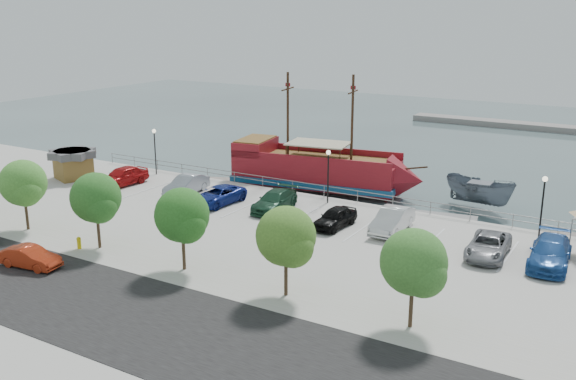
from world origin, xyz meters
The scene contains 30 objects.
ground centered at (0.00, 0.00, -1.00)m, with size 160.00×160.00×0.00m, color #374649.
land_slab centered at (0.00, -21.00, -0.60)m, with size 100.00×58.00×1.20m, color #AEABA2.
street centered at (0.00, -16.00, 0.01)m, with size 100.00×8.00×0.04m, color black.
sidewalk centered at (0.00, -10.00, 0.01)m, with size 100.00×4.00×0.05m, color #A6A196.
seawall_railing centered at (0.00, 7.80, 0.53)m, with size 50.00×0.06×1.00m.
far_shore centered at (10.00, 55.00, -0.60)m, with size 40.00×3.00×0.80m, color gray.
pirate_ship centered at (-2.99, 12.64, 0.84)m, with size 17.67×7.26×11.00m.
patrol_boat centered at (9.97, 14.31, 0.22)m, with size 2.37×6.29×2.43m, color slate.
dock_west centered at (-14.26, 9.20, -0.80)m, with size 7.10×2.03×0.41m, color gray.
dock_mid centered at (7.24, 9.20, -0.78)m, with size 7.66×2.19×0.44m, color gray.
dock_east centered at (16.52, 9.20, -0.79)m, with size 7.40×2.11×0.42m, color gray.
shed centered at (-23.45, 1.56, 1.40)m, with size 4.12×4.12×2.62m.
street_sedan centered at (-9.13, -14.39, 0.64)m, with size 1.35×3.88×1.28m, color #AD2D13.
fire_hydrant centered at (-8.99, -10.80, 0.45)m, with size 0.29×0.29×0.83m.
lamp_post_left centered at (-18.00, 6.50, 2.94)m, with size 0.36×0.36×4.28m.
lamp_post_mid centered at (0.00, 6.50, 2.94)m, with size 0.36×0.36×4.28m.
lamp_post_right centered at (16.00, 6.50, 2.94)m, with size 0.36×0.36×4.28m.
tree_b centered at (-14.85, -10.07, 3.30)m, with size 3.30×3.20×5.00m.
tree_c centered at (-7.85, -10.07, 3.30)m, with size 3.30×3.20×5.00m.
tree_d centered at (-0.85, -10.07, 3.30)m, with size 3.30×3.20×5.00m.
tree_e centered at (6.15, -10.07, 3.30)m, with size 3.30×3.20×5.00m.
tree_f centered at (13.15, -10.07, 3.30)m, with size 3.30×3.20×5.00m.
parked_car_a centered at (-17.84, 2.04, 0.84)m, with size 1.98×4.92×1.68m, color #A51011.
parked_car_b centered at (-11.32, 2.77, 0.78)m, with size 1.65×4.72×1.56m, color #949CA5.
parked_car_c centered at (-7.29, 1.75, 0.70)m, with size 2.33×5.06×1.41m, color navy.
parked_car_d centered at (-2.63, 2.73, 0.74)m, with size 2.07×5.08×1.47m, color #1A432C.
parked_car_e centered at (3.17, 1.47, 0.71)m, with size 1.68×4.18×1.42m, color black.
parked_car_f centered at (6.99, 2.64, 0.82)m, with size 1.74×4.98×1.64m, color silver.
parked_car_g centered at (13.87, 1.37, 0.69)m, with size 2.30×4.99×1.39m, color gray.
parked_car_h centered at (17.42, 1.73, 0.80)m, with size 2.25×5.54×1.61m, color #1E4B91.
Camera 1 is at (22.26, -37.15, 14.80)m, focal length 40.00 mm.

